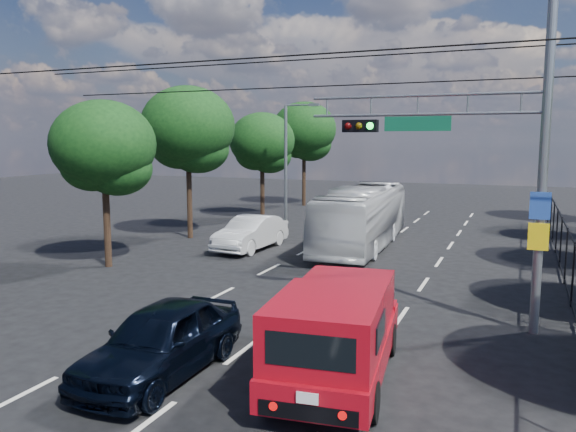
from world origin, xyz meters
The scene contains 14 objects.
ground centered at (0.00, 0.00, 0.00)m, with size 120.00×120.00×0.00m, color black.
lane_markings centered at (0.00, 14.00, 0.01)m, with size 6.12×38.00×0.01m.
signal_mast centered at (5.28, 7.99, 5.24)m, with size 6.43×0.39×9.50m.
streetlight_left centered at (-6.33, 22.00, 3.94)m, with size 2.09×0.22×7.08m.
utility_wires centered at (0.00, 8.83, 7.23)m, with size 22.00×5.04×0.74m.
fence_right centered at (7.60, 12.17, 1.03)m, with size 0.06×34.03×2.00m.
tree_left_b centered at (-9.18, 10.02, 4.58)m, with size 4.08×4.08×6.63m.
tree_left_c centered at (-9.78, 17.02, 5.40)m, with size 4.80×4.80×7.80m.
tree_left_d centered at (-9.38, 25.02, 4.72)m, with size 4.20×4.20×6.83m.
tree_left_e centered at (-9.58, 33.02, 5.53)m, with size 4.92×4.92×7.99m.
red_pickup centered at (2.60, 3.18, 1.12)m, with size 2.67×5.82×2.10m.
navy_hatchback centered at (-0.97, 1.99, 0.79)m, with size 1.86×4.63×1.58m, color black.
white_bus centered at (-0.84, 17.91, 1.46)m, with size 2.45×10.46×2.91m, color silver.
white_van centered at (-5.50, 15.44, 0.77)m, with size 1.64×4.69×1.55m, color silver.
Camera 1 is at (6.00, -7.67, 5.05)m, focal length 35.00 mm.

